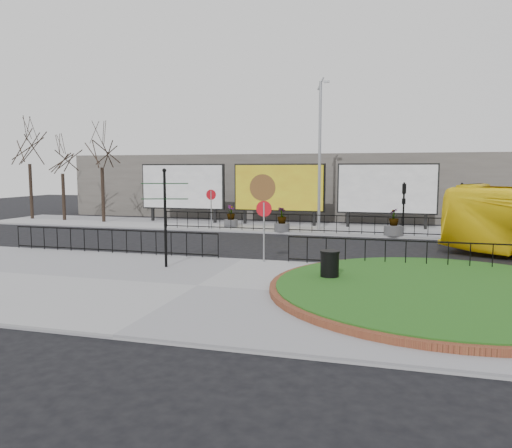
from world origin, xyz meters
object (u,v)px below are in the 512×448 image
(lamp_post, at_px, (320,153))
(planter_c, at_px, (394,226))
(litter_bin, at_px, (330,267))
(billboard_mid, at_px, (279,188))
(planter_b, at_px, (282,222))
(fingerpost_sign, at_px, (165,208))
(planter_a, at_px, (231,219))

(lamp_post, distance_m, planter_c, 6.35)
(litter_bin, distance_m, planter_c, 13.05)
(lamp_post, bearing_deg, planter_c, -19.60)
(billboard_mid, distance_m, planter_b, 4.19)
(planter_c, bearing_deg, fingerpost_sign, -125.04)
(planter_a, bearing_deg, billboard_mid, 35.66)
(planter_c, bearing_deg, litter_bin, -98.58)
(billboard_mid, relative_size, planter_a, 4.41)
(fingerpost_sign, bearing_deg, planter_b, 69.47)
(lamp_post, relative_size, litter_bin, 8.59)
(planter_b, bearing_deg, fingerpost_sign, -98.86)
(fingerpost_sign, bearing_deg, litter_bin, -20.78)
(fingerpost_sign, bearing_deg, planter_a, 86.44)
(fingerpost_sign, xyz_separation_m, planter_a, (-1.92, 13.48, -1.74))
(billboard_mid, xyz_separation_m, planter_b, (1.02, -3.57, -1.93))
(billboard_mid, bearing_deg, planter_a, -144.34)
(billboard_mid, bearing_deg, fingerpost_sign, -93.07)
(lamp_post, relative_size, fingerpost_sign, 2.45)
(fingerpost_sign, distance_m, planter_c, 14.61)
(fingerpost_sign, relative_size, litter_bin, 3.50)
(litter_bin, relative_size, planter_c, 0.70)
(fingerpost_sign, xyz_separation_m, planter_b, (1.85, 11.88, -1.72))
(billboard_mid, distance_m, fingerpost_sign, 15.47)
(lamp_post, distance_m, planter_a, 7.11)
(litter_bin, bearing_deg, billboard_mid, 108.63)
(billboard_mid, relative_size, planter_b, 4.21)
(planter_a, bearing_deg, planter_c, -8.87)
(fingerpost_sign, bearing_deg, lamp_post, 62.45)
(fingerpost_sign, height_order, planter_c, fingerpost_sign)
(fingerpost_sign, bearing_deg, planter_c, 43.29)
(billboard_mid, distance_m, planter_a, 3.91)
(lamp_post, relative_size, planter_c, 6.01)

